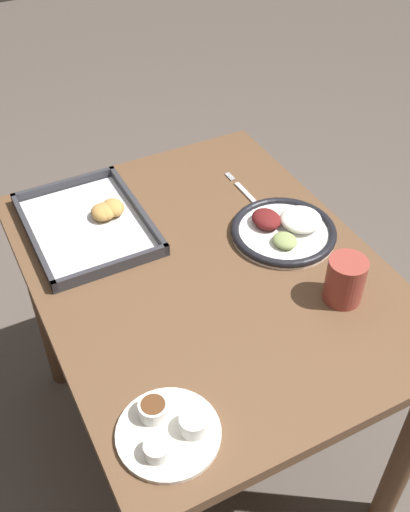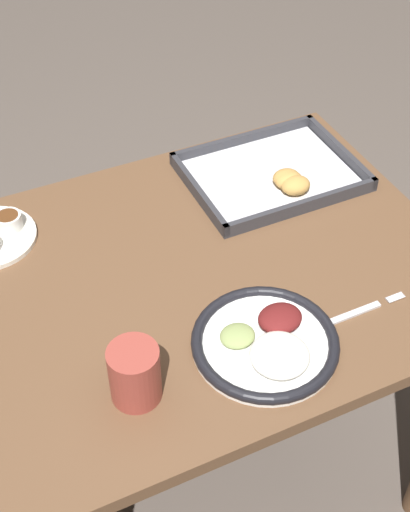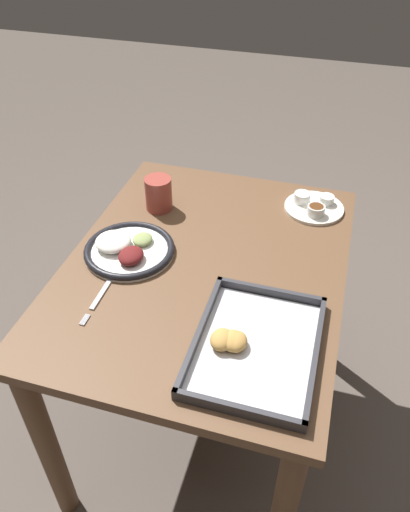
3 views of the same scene
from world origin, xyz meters
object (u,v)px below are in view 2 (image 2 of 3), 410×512
at_px(baking_tray, 275,175).
at_px(drinking_cup, 135,374).
at_px(dinner_plate, 267,342).
at_px(fork, 354,313).

xyz_separation_m(baking_tray, drinking_cup, (-0.47, -0.39, 0.04)).
relative_size(dinner_plate, fork, 1.31).
bearing_deg(baking_tray, fork, -98.96).
relative_size(dinner_plate, drinking_cup, 2.41).
bearing_deg(baking_tray, drinking_cup, -140.20).
distance_m(dinner_plate, fork, 0.18).
relative_size(dinner_plate, baking_tray, 0.70).
distance_m(dinner_plate, baking_tray, 0.46).
relative_size(baking_tray, drinking_cup, 3.45).
bearing_deg(drinking_cup, fork, -0.72).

